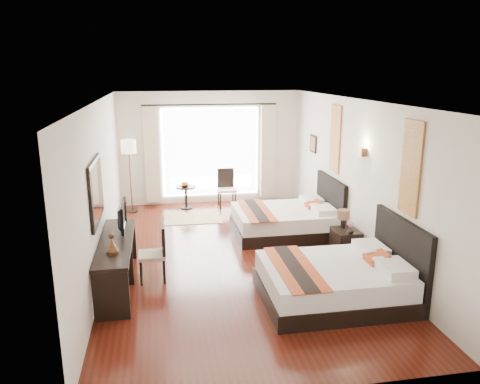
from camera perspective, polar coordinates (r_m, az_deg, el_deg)
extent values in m
cube|color=#38160A|center=(8.57, -0.65, -7.97)|extent=(4.50, 7.50, 0.01)
cube|color=white|center=(7.93, -0.71, 11.02)|extent=(4.50, 7.50, 0.02)
cube|color=silver|center=(8.77, 13.96, 1.76)|extent=(0.01, 7.50, 2.80)
cube|color=silver|center=(8.09, -16.57, 0.51)|extent=(0.01, 7.50, 2.80)
cube|color=silver|center=(11.78, -3.64, 5.38)|extent=(4.50, 0.01, 2.80)
cube|color=silver|center=(4.66, 6.89, -9.42)|extent=(4.50, 0.01, 2.80)
cube|color=white|center=(11.78, -3.62, 4.89)|extent=(2.40, 0.02, 2.20)
cube|color=white|center=(11.72, -3.59, 4.84)|extent=(2.30, 0.02, 2.10)
cube|color=beige|center=(11.62, -10.71, 4.43)|extent=(0.35, 0.14, 2.35)
cube|color=beige|center=(11.93, 3.39, 4.92)|extent=(0.35, 0.14, 2.35)
cube|color=maroon|center=(7.04, 20.12, 2.77)|extent=(0.03, 0.50, 1.35)
cube|color=maroon|center=(9.64, 11.54, 6.35)|extent=(0.03, 0.50, 1.35)
cube|color=#4F311C|center=(8.36, 14.71, 4.73)|extent=(0.10, 0.14, 0.14)
cube|color=black|center=(7.27, -17.14, 0.12)|extent=(0.04, 1.25, 0.95)
cube|color=white|center=(7.26, -16.94, 0.13)|extent=(0.01, 1.12, 0.82)
cube|color=black|center=(7.17, 11.08, -11.86)|extent=(2.04, 1.59, 0.25)
cube|color=silver|center=(7.05, 11.19, -9.88)|extent=(1.98, 1.55, 0.30)
cube|color=black|center=(7.41, 18.99, -7.54)|extent=(0.08, 1.59, 1.19)
cube|color=maroon|center=(6.81, 6.71, -9.15)|extent=(0.55, 1.65, 0.02)
cube|color=black|center=(9.74, 5.17, -4.42)|extent=(1.97, 1.54, 0.24)
cube|color=silver|center=(9.66, 5.21, -2.93)|extent=(1.91, 1.50, 0.29)
cube|color=black|center=(9.91, 10.97, -1.52)|extent=(0.08, 1.54, 1.15)
cube|color=maroon|center=(9.48, 2.00, -2.24)|extent=(0.53, 1.60, 0.02)
cube|color=black|center=(8.71, 12.75, -6.12)|extent=(0.43, 0.53, 0.51)
cylinder|color=black|center=(8.71, 12.45, -3.77)|extent=(0.09, 0.09, 0.18)
cylinder|color=#412F1F|center=(8.65, 12.51, -2.67)|extent=(0.22, 0.22, 0.17)
imported|color=black|center=(8.43, 13.34, -4.67)|extent=(0.15, 0.15, 0.12)
cube|color=black|center=(7.61, -14.74, -8.38)|extent=(0.50, 2.20, 0.76)
imported|color=black|center=(7.92, -14.57, -2.83)|extent=(0.10, 0.77, 0.45)
cube|color=beige|center=(7.66, -10.69, -7.56)|extent=(0.44, 0.44, 0.06)
cube|color=black|center=(7.57, -9.34, -5.68)|extent=(0.06, 0.40, 0.48)
cylinder|color=black|center=(11.49, -12.98, -2.29)|extent=(0.26, 0.26, 0.03)
cylinder|color=#4F311C|center=(11.30, -13.19, 1.34)|extent=(0.03, 0.03, 1.47)
cylinder|color=beige|center=(11.15, -13.44, 5.43)|extent=(0.35, 0.35, 0.31)
cylinder|color=black|center=(11.50, -6.58, -0.64)|extent=(0.48, 0.48, 0.55)
imported|color=#4A331A|center=(11.39, -6.74, 0.78)|extent=(0.26, 0.26, 0.05)
cube|color=beige|center=(11.51, -1.62, 0.27)|extent=(0.44, 0.44, 0.06)
cube|color=black|center=(11.63, -1.77, 1.75)|extent=(0.41, 0.05, 0.48)
cube|color=tan|center=(10.76, -5.75, -3.21)|extent=(1.33, 0.94, 0.01)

